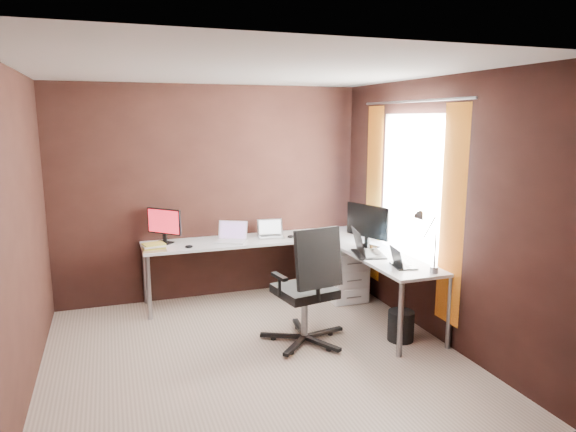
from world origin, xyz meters
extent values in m
cube|color=tan|center=(0.00, 0.00, 0.00)|extent=(3.60, 3.60, 0.00)
cube|color=white|center=(0.00, 0.00, 2.50)|extent=(3.60, 3.60, 0.00)
cube|color=black|center=(0.00, 1.80, 1.25)|extent=(3.60, 0.00, 2.50)
cube|color=black|center=(0.00, -1.80, 1.25)|extent=(3.60, 0.00, 2.50)
cube|color=black|center=(-1.80, 0.00, 1.25)|extent=(0.00, 3.60, 2.50)
cube|color=black|center=(1.80, 0.00, 1.25)|extent=(0.00, 3.60, 2.50)
cube|color=white|center=(1.79, 0.35, 1.45)|extent=(0.00, 1.00, 1.30)
cube|color=orange|center=(1.75, -0.38, 1.25)|extent=(0.01, 0.35, 2.00)
cube|color=orange|center=(1.75, 1.07, 1.25)|extent=(0.01, 0.35, 2.00)
cylinder|color=slate|center=(1.75, 0.35, 2.28)|extent=(0.02, 1.90, 0.02)
cube|color=white|center=(0.48, 1.50, 0.71)|extent=(2.65, 0.60, 0.03)
cube|color=white|center=(1.50, 0.38, 0.71)|extent=(0.60, 1.65, 0.03)
cylinder|color=slate|center=(-0.81, 1.24, 0.35)|extent=(0.05, 0.05, 0.70)
cylinder|color=slate|center=(-0.81, 1.76, 0.35)|extent=(0.05, 0.05, 0.70)
cylinder|color=slate|center=(1.24, -0.41, 0.35)|extent=(0.05, 0.05, 0.70)
cylinder|color=slate|center=(1.76, -0.41, 0.35)|extent=(0.05, 0.05, 0.70)
cylinder|color=slate|center=(1.76, 1.76, 0.35)|extent=(0.05, 0.05, 0.70)
cube|color=white|center=(1.43, 1.15, 0.30)|extent=(0.42, 0.50, 0.60)
cube|color=black|center=(-0.59, 1.62, 0.74)|extent=(0.23, 0.23, 0.01)
cube|color=black|center=(-0.58, 1.63, 0.79)|extent=(0.05, 0.05, 0.09)
cube|color=black|center=(-0.58, 1.63, 0.98)|extent=(0.34, 0.34, 0.29)
cube|color=red|center=(-0.59, 1.62, 0.98)|extent=(0.30, 0.30, 0.26)
cube|color=black|center=(1.50, 0.71, 0.74)|extent=(0.21, 0.25, 0.01)
cube|color=black|center=(1.48, 0.70, 0.79)|extent=(0.05, 0.06, 0.10)
cube|color=black|center=(1.48, 0.70, 1.02)|extent=(0.23, 0.54, 0.36)
cube|color=#1457B2|center=(1.49, 0.71, 1.02)|extent=(0.20, 0.51, 0.33)
cube|color=white|center=(0.13, 1.43, 0.74)|extent=(0.41, 0.37, 0.02)
cube|color=white|center=(0.18, 1.51, 0.85)|extent=(0.33, 0.22, 0.21)
cube|color=#9169AA|center=(0.17, 1.51, 0.85)|extent=(0.28, 0.19, 0.18)
cube|color=silver|center=(0.63, 1.50, 0.74)|extent=(0.33, 0.25, 0.02)
cube|color=silver|center=(0.64, 1.58, 0.84)|extent=(0.30, 0.10, 0.19)
cube|color=silver|center=(0.64, 1.57, 0.84)|extent=(0.27, 0.08, 0.16)
cube|color=black|center=(1.35, 0.41, 0.74)|extent=(0.37, 0.46, 0.02)
cube|color=black|center=(1.24, 0.44, 0.87)|extent=(0.17, 0.41, 0.25)
cube|color=#1A2E3E|center=(1.25, 0.43, 0.87)|extent=(0.14, 0.36, 0.22)
cube|color=black|center=(1.46, -0.08, 0.74)|extent=(0.24, 0.31, 0.02)
cube|color=black|center=(1.38, -0.07, 0.83)|extent=(0.11, 0.28, 0.17)
cube|color=#CE5464|center=(1.39, -0.07, 0.83)|extent=(0.09, 0.24, 0.15)
cube|color=tan|center=(-0.73, 1.32, 0.74)|extent=(0.25, 0.20, 0.02)
cube|color=gold|center=(-0.73, 1.32, 0.77)|extent=(0.24, 0.20, 0.02)
cube|color=silver|center=(-0.73, 1.32, 0.79)|extent=(0.26, 0.22, 0.02)
cube|color=gold|center=(-0.73, 1.32, 0.80)|extent=(0.25, 0.21, 0.01)
ellipsoid|color=black|center=(-0.36, 1.30, 0.75)|extent=(0.10, 0.07, 0.03)
ellipsoid|color=black|center=(0.84, 1.39, 0.75)|extent=(0.10, 0.07, 0.04)
cylinder|color=slate|center=(1.61, -0.35, 0.76)|extent=(0.08, 0.08, 0.06)
cylinder|color=slate|center=(1.61, -0.35, 0.94)|extent=(0.02, 0.02, 0.31)
cylinder|color=slate|center=(1.56, -0.32, 1.15)|extent=(0.02, 0.17, 0.23)
cone|color=slate|center=(1.51, -0.25, 1.23)|extent=(0.10, 0.12, 0.13)
cylinder|color=slate|center=(0.55, 0.18, 0.27)|extent=(0.06, 0.06, 0.41)
cube|color=black|center=(0.55, 0.18, 0.51)|extent=(0.57, 0.57, 0.09)
cube|color=black|center=(0.59, -0.06, 0.88)|extent=(0.47, 0.20, 0.54)
cylinder|color=black|center=(1.44, -0.11, 0.15)|extent=(0.32, 0.32, 0.29)
camera|label=1|loc=(-1.13, -4.15, 2.11)|focal=32.00mm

